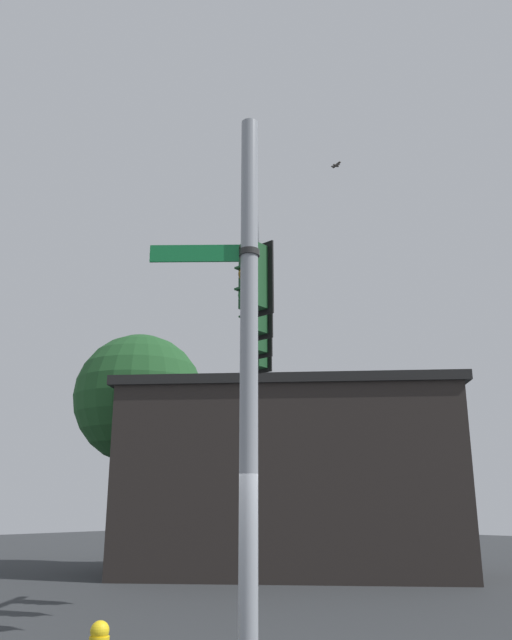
{
  "coord_description": "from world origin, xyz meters",
  "views": [
    {
      "loc": [
        -4.97,
        5.34,
        2.19
      ],
      "look_at": [
        3.03,
        -3.45,
        5.62
      ],
      "focal_mm": 35.52,
      "sensor_mm": 36.0,
      "label": 1
    }
  ],
  "objects_px": {
    "traffic_light_mid_inner": "(254,305)",
    "bird_flying": "(336,165)",
    "traffic_light_nearest_pole": "(252,276)",
    "traffic_light_arm_end": "(257,345)",
    "street_name_sign": "(217,253)",
    "traffic_light_mid_outer": "(256,327)"
  },
  "relations": [
    {
      "from": "traffic_light_nearest_pole",
      "to": "bird_flying",
      "type": "distance_m",
      "value": 6.39
    },
    {
      "from": "traffic_light_mid_inner",
      "to": "bird_flying",
      "type": "height_order",
      "value": "bird_flying"
    },
    {
      "from": "traffic_light_mid_outer",
      "to": "traffic_light_nearest_pole",
      "type": "bearing_deg",
      "value": 131.26
    },
    {
      "from": "traffic_light_mid_inner",
      "to": "bird_flying",
      "type": "relative_size",
      "value": 4.25
    },
    {
      "from": "traffic_light_nearest_pole",
      "to": "traffic_light_mid_inner",
      "type": "distance_m",
      "value": 1.51
    },
    {
      "from": "traffic_light_mid_outer",
      "to": "street_name_sign",
      "type": "relative_size",
      "value": 1.23
    },
    {
      "from": "traffic_light_nearest_pole",
      "to": "bird_flying",
      "type": "height_order",
      "value": "bird_flying"
    },
    {
      "from": "traffic_light_nearest_pole",
      "to": "traffic_light_mid_outer",
      "type": "height_order",
      "value": "same"
    },
    {
      "from": "traffic_light_mid_outer",
      "to": "street_name_sign",
      "type": "height_order",
      "value": "traffic_light_mid_outer"
    },
    {
      "from": "traffic_light_arm_end",
      "to": "street_name_sign",
      "type": "distance_m",
      "value": 6.69
    },
    {
      "from": "traffic_light_mid_outer",
      "to": "bird_flying",
      "type": "xyz_separation_m",
      "value": [
        -0.64,
        -2.17,
        4.38
      ]
    },
    {
      "from": "traffic_light_arm_end",
      "to": "traffic_light_nearest_pole",
      "type": "bearing_deg",
      "value": 131.26
    },
    {
      "from": "traffic_light_nearest_pole",
      "to": "traffic_light_mid_outer",
      "type": "xyz_separation_m",
      "value": [
        1.99,
        -2.27,
        0.0
      ]
    },
    {
      "from": "traffic_light_nearest_pole",
      "to": "bird_flying",
      "type": "relative_size",
      "value": 4.25
    },
    {
      "from": "traffic_light_mid_outer",
      "to": "street_name_sign",
      "type": "xyz_separation_m",
      "value": [
        -3.1,
        4.13,
        -0.47
      ]
    },
    {
      "from": "street_name_sign",
      "to": "bird_flying",
      "type": "bearing_deg",
      "value": -68.67
    },
    {
      "from": "traffic_light_mid_inner",
      "to": "street_name_sign",
      "type": "relative_size",
      "value": 1.23
    },
    {
      "from": "traffic_light_mid_inner",
      "to": "street_name_sign",
      "type": "xyz_separation_m",
      "value": [
        -2.11,
        3.0,
        -0.47
      ]
    },
    {
      "from": "bird_flying",
      "to": "street_name_sign",
      "type": "bearing_deg",
      "value": 111.33
    },
    {
      "from": "traffic_light_nearest_pole",
      "to": "street_name_sign",
      "type": "bearing_deg",
      "value": 120.83
    },
    {
      "from": "traffic_light_mid_inner",
      "to": "bird_flying",
      "type": "bearing_deg",
      "value": -83.89
    },
    {
      "from": "traffic_light_mid_outer",
      "to": "traffic_light_arm_end",
      "type": "bearing_deg",
      "value": -48.74
    }
  ]
}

